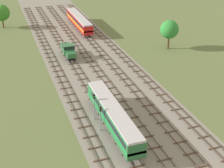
{
  "coord_description": "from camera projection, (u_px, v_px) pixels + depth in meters",
  "views": [
    {
      "loc": [
        -19.64,
        -13.93,
        31.1
      ],
      "look_at": [
        0.0,
        42.46,
        1.5
      ],
      "focal_mm": 53.49,
      "sensor_mm": 36.0,
      "label": 1
    }
  ],
  "objects": [
    {
      "name": "ground_plane",
      "position": [
        93.0,
        66.0,
        78.77
      ],
      "size": [
        480.0,
        480.0,
        0.0
      ],
      "primitive_type": "plane",
      "color": "#5B6B3D"
    },
    {
      "name": "ballast_bed",
      "position": [
        93.0,
        66.0,
        78.77
      ],
      "size": [
        21.14,
        176.0,
        0.01
      ],
      "primitive_type": "cube",
      "color": "gray",
      "rests_on": "ground"
    },
    {
      "name": "track_far_left",
      "position": [
        56.0,
        68.0,
        77.03
      ],
      "size": [
        2.4,
        126.0,
        0.29
      ],
      "color": "#47382D",
      "rests_on": "ground"
    },
    {
      "name": "track_left",
      "position": [
        74.0,
        66.0,
        78.29
      ],
      "size": [
        2.4,
        126.0,
        0.29
      ],
      "color": "#47382D",
      "rests_on": "ground"
    },
    {
      "name": "track_centre_left",
      "position": [
        92.0,
        64.0,
        79.56
      ],
      "size": [
        2.4,
        126.0,
        0.29
      ],
      "color": "#47382D",
      "rests_on": "ground"
    },
    {
      "name": "track_centre",
      "position": [
        109.0,
        61.0,
        80.82
      ],
      "size": [
        2.4,
        126.0,
        0.29
      ],
      "color": "#47382D",
      "rests_on": "ground"
    },
    {
      "name": "track_centre_right",
      "position": [
        125.0,
        59.0,
        82.08
      ],
      "size": [
        2.4,
        126.0,
        0.29
      ],
      "color": "#47382D",
      "rests_on": "ground"
    },
    {
      "name": "diesel_railcar_left_nearest",
      "position": [
        113.0,
        115.0,
        54.05
      ],
      "size": [
        2.96,
        20.5,
        3.8
      ],
      "color": "#286638",
      "rests_on": "ground"
    },
    {
      "name": "shunter_loco_left_near",
      "position": [
        68.0,
        50.0,
        82.69
      ],
      "size": [
        2.74,
        8.46,
        3.1
      ],
      "color": "#286638",
      "rests_on": "ground"
    },
    {
      "name": "passenger_coach_centre_mid",
      "position": [
        79.0,
        20.0,
        104.38
      ],
      "size": [
        2.96,
        22.0,
        3.8
      ],
      "color": "red",
      "rests_on": "ground"
    },
    {
      "name": "signal_post_nearest",
      "position": [
        94.0,
        103.0,
        56.09
      ],
      "size": [
        0.28,
        0.47,
        5.15
      ],
      "color": "gray",
      "rests_on": "ground"
    },
    {
      "name": "signal_post_near",
      "position": [
        100.0,
        115.0,
        53.24
      ],
      "size": [
        0.28,
        0.47,
        4.69
      ],
      "color": "gray",
      "rests_on": "ground"
    },
    {
      "name": "lineside_tree_0",
      "position": [
        1.0,
        13.0,
        104.24
      ],
      "size": [
        5.13,
        5.13,
        7.37
      ],
      "color": "#4C331E",
      "rests_on": "ground"
    },
    {
      "name": "lineside_tree_1",
      "position": [
        169.0,
        30.0,
        86.76
      ],
      "size": [
        4.85,
        4.85,
        7.75
      ],
      "color": "#4C331E",
      "rests_on": "ground"
    }
  ]
}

